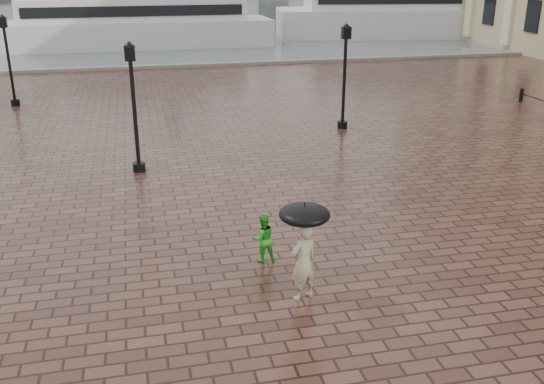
% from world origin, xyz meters
% --- Properties ---
extents(ground, '(300.00, 300.00, 0.00)m').
position_xyz_m(ground, '(0.00, 0.00, 0.00)').
color(ground, '#371F19').
rests_on(ground, ground).
extents(harbour_water, '(240.00, 240.00, 0.00)m').
position_xyz_m(harbour_water, '(0.00, 92.00, 0.00)').
color(harbour_water, '#495359').
rests_on(harbour_water, ground).
extents(quay_edge, '(80.00, 0.60, 0.30)m').
position_xyz_m(quay_edge, '(0.00, 32.00, 0.00)').
color(quay_edge, slate).
rests_on(quay_edge, ground).
extents(street_lamps, '(15.44, 12.44, 4.40)m').
position_xyz_m(street_lamps, '(-5.00, 15.33, 2.33)').
color(street_lamps, black).
rests_on(street_lamps, ground).
extents(adult_pedestrian, '(0.76, 0.63, 1.80)m').
position_xyz_m(adult_pedestrian, '(-2.64, 0.35, 0.90)').
color(adult_pedestrian, tan).
rests_on(adult_pedestrian, ground).
extents(child_pedestrian, '(0.65, 0.53, 1.26)m').
position_xyz_m(child_pedestrian, '(-3.13, 2.28, 0.63)').
color(child_pedestrian, '#20941B').
rests_on(child_pedestrian, ground).
extents(ferry_near, '(23.02, 5.68, 7.54)m').
position_xyz_m(ferry_near, '(-5.42, 43.20, 2.27)').
color(ferry_near, silver).
rests_on(ferry_near, ground).
extents(ferry_far, '(27.78, 10.18, 8.90)m').
position_xyz_m(ferry_far, '(21.43, 45.00, 2.67)').
color(ferry_far, silver).
rests_on(ferry_far, ground).
extents(umbrella, '(1.10, 1.10, 1.17)m').
position_xyz_m(umbrella, '(-2.64, 0.35, 2.03)').
color(umbrella, black).
rests_on(umbrella, ground).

